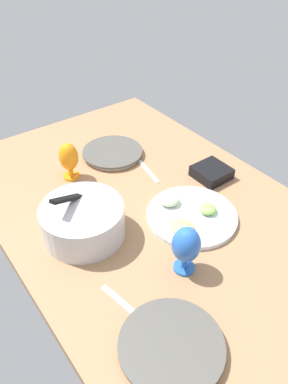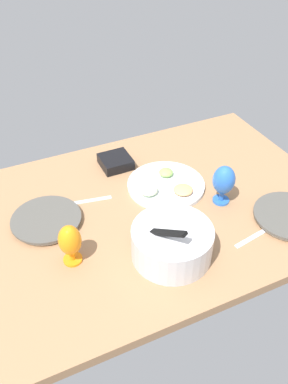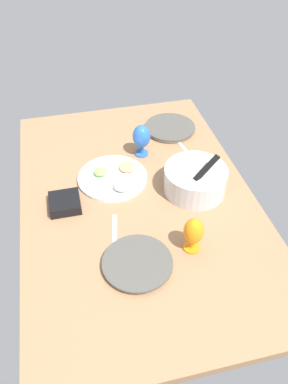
{
  "view_description": "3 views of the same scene",
  "coord_description": "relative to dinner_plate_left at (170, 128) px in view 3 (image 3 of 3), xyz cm",
  "views": [
    {
      "loc": [
        -85.44,
        65.01,
        92.92
      ],
      "look_at": [
        2.92,
        -0.9,
        3.98
      ],
      "focal_mm": 34.85,
      "sensor_mm": 36.0,
      "label": 1
    },
    {
      "loc": [
        51.32,
        112.6,
        109.23
      ],
      "look_at": [
        -3.38,
        -5.14,
        3.98
      ],
      "focal_mm": 38.42,
      "sensor_mm": 36.0,
      "label": 2
    },
    {
      "loc": [
        122.75,
        -26.13,
        119.34
      ],
      "look_at": [
        1.06,
        2.65,
        3.98
      ],
      "focal_mm": 35.74,
      "sensor_mm": 36.0,
      "label": 3
    }
  ],
  "objects": [
    {
      "name": "fork_by_left_plate",
      "position": [
        18.62,
        2.31,
        -1.02
      ],
      "size": [
        18.04,
        4.82,
        0.6
      ],
      "primitive_type": "cube",
      "rotation": [
        0.0,
        0.0,
        0.17
      ],
      "color": "silver",
      "rests_on": "ground_plane"
    },
    {
      "name": "hurricane_glass_orange",
      "position": [
        82.92,
        -15.11,
        8.07
      ],
      "size": [
        7.93,
        7.93,
        16.0
      ],
      "color": "orange",
      "rests_on": "ground_plane"
    },
    {
      "name": "dinner_plate_right",
      "position": [
        86.33,
        -37.87,
        -0.01
      ],
      "size": [
        27.01,
        27.01,
        2.52
      ],
      "color": "silver",
      "rests_on": "ground_plane"
    },
    {
      "name": "fork_by_right_plate",
      "position": [
        66.98,
        -43.25,
        -1.02
      ],
      "size": [
        18.03,
        4.99,
        0.6
      ],
      "primitive_type": "cube",
      "rotation": [
        0.0,
        0.0,
        -0.18
      ],
      "color": "silver",
      "rests_on": "ground_plane"
    },
    {
      "name": "dinner_plate_left",
      "position": [
        0.0,
        0.0,
        0.0
      ],
      "size": [
        27.94,
        27.94,
        2.54
      ],
      "color": "silver",
      "rests_on": "ground_plane"
    },
    {
      "name": "square_bowl_black",
      "position": [
        47.94,
        -61.9,
        1.25
      ],
      "size": [
        13.43,
        13.43,
        4.61
      ],
      "color": "black",
      "rests_on": "ground_plane"
    },
    {
      "name": "mixing_bowl",
      "position": [
        50.44,
        -2.95,
        5.2
      ],
      "size": [
        28.38,
        28.38,
        19.1
      ],
      "color": "silver",
      "rests_on": "ground_plane"
    },
    {
      "name": "fruit_platter",
      "position": [
        34.7,
        -37.96,
        0.04
      ],
      "size": [
        33.04,
        33.04,
        5.39
      ],
      "color": "silver",
      "rests_on": "ground_plane"
    },
    {
      "name": "ground_plane",
      "position": [
        49.74,
        -29.54,
        -3.32
      ],
      "size": [
        160.0,
        104.0,
        4.0
      ],
      "primitive_type": "cube",
      "color": "#99704C"
    },
    {
      "name": "hurricane_glass_blue",
      "position": [
        18.14,
        -20.44,
        9.1
      ],
      "size": [
        9.01,
        9.01,
        17.11
      ],
      "color": "blue",
      "rests_on": "ground_plane"
    }
  ]
}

